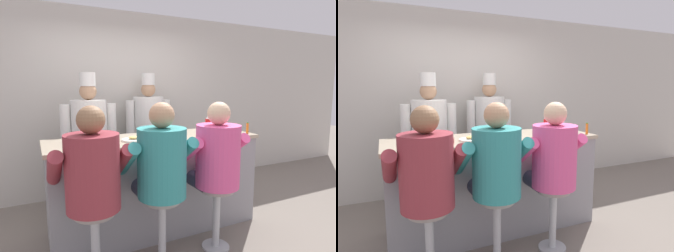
% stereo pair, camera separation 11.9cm
% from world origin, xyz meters
% --- Properties ---
extents(ground_plane, '(20.00, 20.00, 0.00)m').
position_xyz_m(ground_plane, '(0.00, 0.00, 0.00)').
color(ground_plane, slate).
extents(wall_back, '(10.00, 0.06, 2.70)m').
position_xyz_m(wall_back, '(0.00, 1.74, 1.35)').
color(wall_back, beige).
rests_on(wall_back, ground_plane).
extents(diner_counter, '(2.30, 0.73, 1.05)m').
position_xyz_m(diner_counter, '(0.00, 0.37, 0.52)').
color(diner_counter, gray).
rests_on(diner_counter, ground_plane).
extents(ketchup_bottle_red, '(0.07, 0.07, 0.25)m').
position_xyz_m(ketchup_bottle_red, '(0.55, 0.15, 1.16)').
color(ketchup_bottle_red, red).
rests_on(ketchup_bottle_red, diner_counter).
extents(mustard_bottle_yellow, '(0.07, 0.07, 0.23)m').
position_xyz_m(mustard_bottle_yellow, '(0.64, 0.28, 1.15)').
color(mustard_bottle_yellow, yellow).
rests_on(mustard_bottle_yellow, diner_counter).
extents(hot_sauce_bottle_orange, '(0.03, 0.03, 0.13)m').
position_xyz_m(hot_sauce_bottle_orange, '(1.07, 0.10, 1.11)').
color(hot_sauce_bottle_orange, orange).
rests_on(hot_sauce_bottle_orange, diner_counter).
extents(water_pitcher_clear, '(0.14, 0.12, 0.21)m').
position_xyz_m(water_pitcher_clear, '(0.90, 0.43, 1.15)').
color(water_pitcher_clear, silver).
rests_on(water_pitcher_clear, diner_counter).
extents(breakfast_plate, '(0.26, 0.26, 0.05)m').
position_xyz_m(breakfast_plate, '(-0.28, 0.27, 1.06)').
color(breakfast_plate, white).
rests_on(breakfast_plate, diner_counter).
extents(cereal_bowl, '(0.15, 0.15, 0.05)m').
position_xyz_m(cereal_bowl, '(-0.54, 0.24, 1.07)').
color(cereal_bowl, '#B24C47').
rests_on(cereal_bowl, diner_counter).
extents(coffee_mug_blue, '(0.13, 0.09, 0.08)m').
position_xyz_m(coffee_mug_blue, '(-0.68, 0.10, 1.09)').
color(coffee_mug_blue, '#4C7AB2').
rests_on(coffee_mug_blue, diner_counter).
extents(diner_seated_maroon, '(0.64, 0.64, 1.46)m').
position_xyz_m(diner_seated_maroon, '(-0.81, -0.24, 0.90)').
color(diner_seated_maroon, '#B2B5BA').
rests_on(diner_seated_maroon, ground_plane).
extents(diner_seated_teal, '(0.65, 0.64, 1.47)m').
position_xyz_m(diner_seated_teal, '(-0.22, -0.24, 0.90)').
color(diner_seated_teal, '#B2B5BA').
rests_on(diner_seated_teal, ground_plane).
extents(diner_seated_pink, '(0.64, 0.63, 1.46)m').
position_xyz_m(diner_seated_pink, '(0.37, -0.24, 0.90)').
color(diner_seated_pink, '#B2B5BA').
rests_on(diner_seated_pink, ground_plane).
extents(cook_in_whites_near, '(0.69, 0.44, 1.77)m').
position_xyz_m(cook_in_whites_near, '(-0.56, 1.16, 0.97)').
color(cook_in_whites_near, '#232328').
rests_on(cook_in_whites_near, ground_plane).
extents(cook_in_whites_far, '(0.70, 0.45, 1.79)m').
position_xyz_m(cook_in_whites_far, '(0.37, 1.46, 0.98)').
color(cook_in_whites_far, '#232328').
rests_on(cook_in_whites_far, ground_plane).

